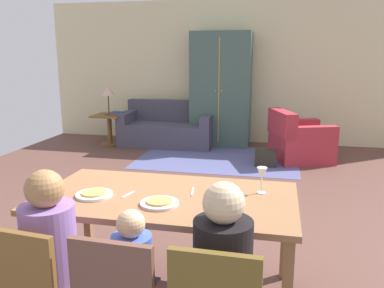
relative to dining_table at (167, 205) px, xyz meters
The scene contains 20 objects.
ground_plane 2.05m from the dining_table, 94.14° to the left, with size 7.44×6.72×0.02m, color brown.
back_wall 5.37m from the dining_table, 91.49° to the left, with size 7.44×0.10×2.70m, color beige.
dining_table is the anchor object (origin of this frame).
plate_near_man 0.50m from the dining_table, 166.03° to the right, with size 0.25×0.25×0.02m, color white.
pizza_near_man 0.51m from the dining_table, 166.03° to the right, with size 0.17×0.17×0.01m, color #E3A44F.
plate_near_child 0.20m from the dining_table, 90.00° to the right, with size 0.25×0.25×0.02m, color silver.
pizza_near_child 0.20m from the dining_table, 90.00° to the right, with size 0.17×0.17×0.01m, color tan.
wine_glass 0.69m from the dining_table, 15.91° to the left, with size 0.07×0.07×0.19m.
fork 0.28m from the dining_table, 169.24° to the right, with size 0.02×0.15×0.01m, color silver.
knife 0.20m from the dining_table, 32.35° to the left, with size 0.01×0.17×0.01m, color silver.
person_man 0.83m from the dining_table, 126.22° to the right, with size 0.30×0.41×1.11m.
area_rug 3.94m from the dining_table, 93.25° to the left, with size 2.60×1.80×0.01m, color #525688.
couch 4.92m from the dining_table, 105.49° to the left, with size 1.74×0.86×0.82m.
armchair 4.21m from the dining_table, 75.28° to the left, with size 1.09×1.09×0.82m.
armoire 4.96m from the dining_table, 93.91° to the left, with size 1.10×0.59×2.10m.
side_table 5.08m from the dining_table, 118.14° to the left, with size 0.56×0.56×0.58m.
table_lamp 5.08m from the dining_table, 118.14° to the left, with size 0.26×0.26×0.54m.
book_lower 4.96m from the dining_table, 116.51° to the left, with size 0.22×0.16×0.03m, color #9D3734.
book_upper 5.04m from the dining_table, 116.33° to the left, with size 0.22×0.16×0.03m, color #2B4D84.
handbag 3.66m from the dining_table, 81.00° to the left, with size 0.32×0.16×0.26m, color #2D281D.
Camera 1 is at (0.86, -3.66, 1.71)m, focal length 37.47 mm.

